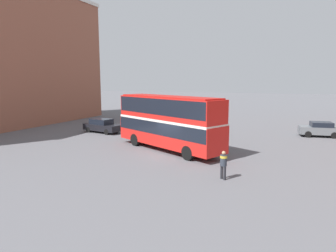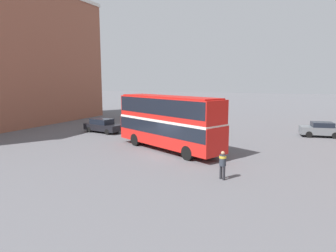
{
  "view_description": "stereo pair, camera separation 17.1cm",
  "coord_description": "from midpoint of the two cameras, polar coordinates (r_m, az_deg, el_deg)",
  "views": [
    {
      "loc": [
        8.92,
        -21.72,
        5.91
      ],
      "look_at": [
        -0.74,
        1.32,
        2.07
      ],
      "focal_mm": 32.0,
      "sensor_mm": 36.0,
      "label": 1
    },
    {
      "loc": [
        9.08,
        -21.65,
        5.91
      ],
      "look_at": [
        -0.74,
        1.32,
        2.07
      ],
      "focal_mm": 32.0,
      "sensor_mm": 36.0,
      "label": 2
    }
  ],
  "objects": [
    {
      "name": "ground_plane",
      "position": [
        24.21,
        0.59,
        -5.38
      ],
      "size": [
        240.0,
        240.0,
        0.0
      ],
      "primitive_type": "plane",
      "color": "#5B5B60"
    },
    {
      "name": "double_decker_bus",
      "position": [
        25.19,
        0.2,
        1.3
      ],
      "size": [
        10.84,
        6.93,
        4.59
      ],
      "rotation": [
        0.0,
        0.0,
        -0.45
      ],
      "color": "red",
      "rests_on": "ground_plane"
    },
    {
      "name": "pedestrian_foreground",
      "position": [
        18.26,
        10.63,
        -6.79
      ],
      "size": [
        0.59,
        0.59,
        1.74
      ],
      "rotation": [
        0.0,
        0.0,
        4.12
      ],
      "color": "#232328",
      "rests_on": "ground_plane"
    },
    {
      "name": "parked_car_kerb_near",
      "position": [
        35.31,
        27.2,
        -0.56
      ],
      "size": [
        4.21,
        2.42,
        1.56
      ],
      "rotation": [
        0.0,
        0.0,
        3.29
      ],
      "color": "slate",
      "rests_on": "ground_plane"
    },
    {
      "name": "parked_car_kerb_far",
      "position": [
        34.82,
        -12.17,
        0.07
      ],
      "size": [
        4.78,
        2.53,
        1.55
      ],
      "rotation": [
        0.0,
        0.0,
        -0.17
      ],
      "color": "black",
      "rests_on": "ground_plane"
    },
    {
      "name": "parked_car_side_street",
      "position": [
        36.38,
        6.64,
        0.48
      ],
      "size": [
        4.62,
        2.75,
        1.39
      ],
      "rotation": [
        0.0,
        0.0,
        -0.21
      ],
      "color": "silver",
      "rests_on": "ground_plane"
    }
  ]
}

